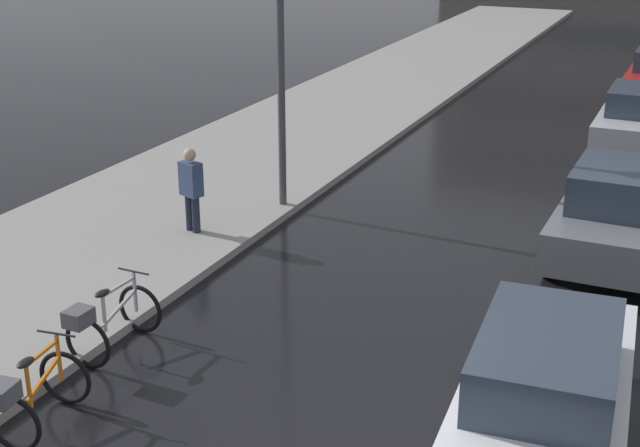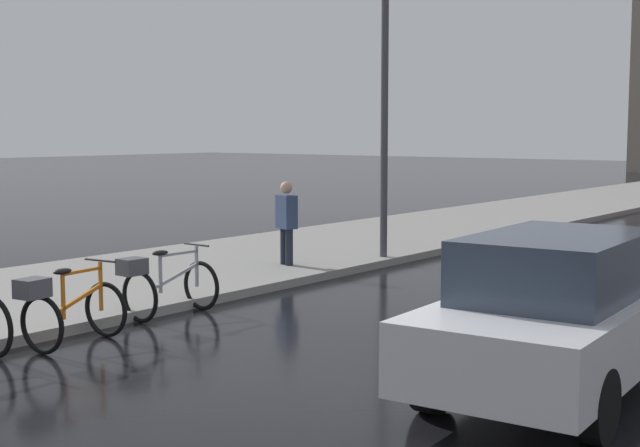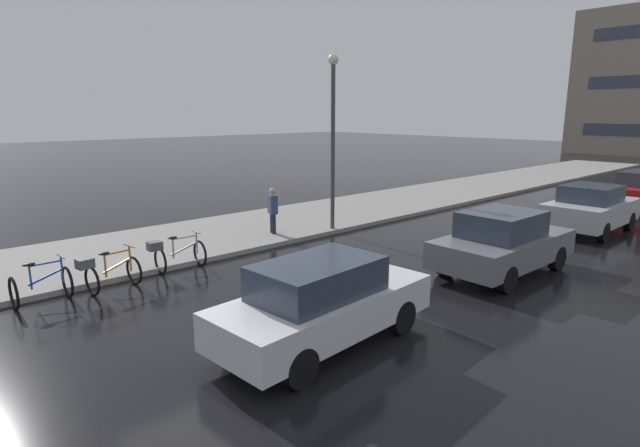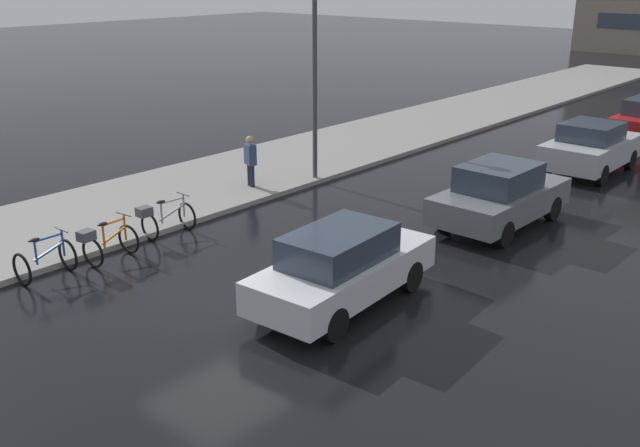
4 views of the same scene
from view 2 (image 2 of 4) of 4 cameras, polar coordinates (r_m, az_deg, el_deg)
name	(u,v)px [view 2 (image 2 of 4)]	position (r m, az deg, el deg)	size (l,w,h in m)	color
ground_plane	(293,386)	(9.10, -1.73, -10.36)	(140.00, 140.00, 0.00)	black
sidewalk_kerb	(367,239)	(20.49, 3.03, -1.03)	(4.80, 60.00, 0.14)	gray
bicycle_second	(65,307)	(10.93, -16.00, -5.18)	(0.82, 1.39, 0.99)	black
bicycle_third	(163,283)	(12.35, -10.04, -3.78)	(0.75, 1.44, 0.97)	black
car_white	(561,312)	(9.03, 15.18, -5.48)	(1.96, 4.36, 1.57)	silver
pedestrian	(287,222)	(16.06, -2.16, 0.13)	(0.46, 0.36, 1.65)	#1E2333
streetlamp	(385,74)	(17.10, 4.16, 9.51)	(0.35, 0.35, 5.90)	#424247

